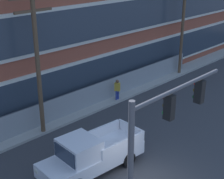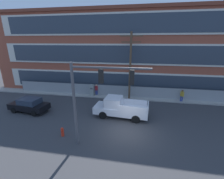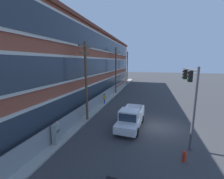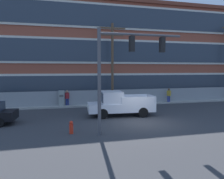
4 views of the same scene
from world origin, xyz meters
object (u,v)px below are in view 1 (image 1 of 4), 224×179
at_px(utility_pole_midblock, 183,17).
at_px(traffic_signal_mast, 159,137).
at_px(pickup_truck_white, 90,155).
at_px(utility_pole_near_corner, 37,58).
at_px(pedestrian_near_cabinet, 117,89).

bearing_deg(utility_pole_midblock, traffic_signal_mast, -149.08).
relative_size(traffic_signal_mast, pickup_truck_white, 1.10).
bearing_deg(utility_pole_near_corner, pickup_truck_white, -97.80).
bearing_deg(utility_pole_midblock, pedestrian_near_cabinet, -178.84).
bearing_deg(pickup_truck_white, utility_pole_near_corner, 82.20).
distance_m(utility_pole_near_corner, utility_pole_midblock, 14.93).
relative_size(utility_pole_near_corner, utility_pole_midblock, 0.92).
bearing_deg(pickup_truck_white, pedestrian_near_cabinet, 34.58).
distance_m(utility_pole_near_corner, pedestrian_near_cabinet, 7.63).
relative_size(traffic_signal_mast, utility_pole_midblock, 0.67).
relative_size(traffic_signal_mast, utility_pole_near_corner, 0.72).
height_order(traffic_signal_mast, utility_pole_near_corner, utility_pole_near_corner).
relative_size(utility_pole_near_corner, pedestrian_near_cabinet, 5.05).
bearing_deg(traffic_signal_mast, utility_pole_midblock, 30.92).
xyz_separation_m(pickup_truck_white, pedestrian_near_cabinet, (7.29, 5.02, 0.01)).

